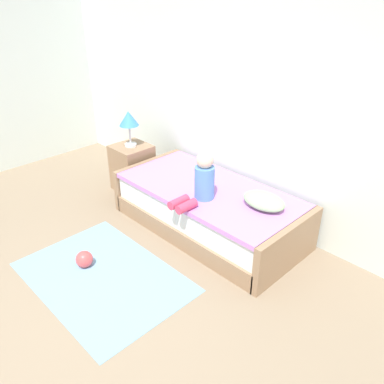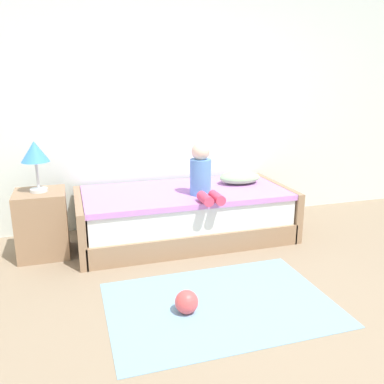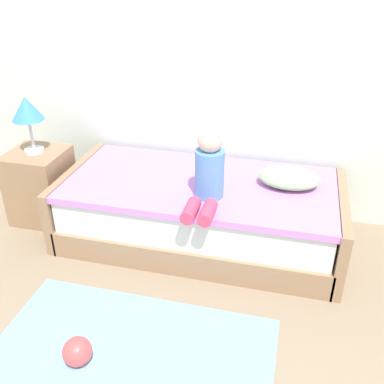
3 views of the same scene
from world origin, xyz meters
The scene contains 9 objects.
ground_plane centered at (0.00, 0.00, 0.00)m, with size 9.20×9.20×0.00m, color gray.
wall_rear centered at (0.00, 2.60, 1.45)m, with size 7.20×0.10×2.90m, color silver.
bed centered at (-0.44, 2.00, 0.25)m, with size 2.11×1.00×0.50m.
nightstand centered at (-1.79, 1.99, 0.30)m, with size 0.44×0.44×0.60m, color #997556.
table_lamp centered at (-1.79, 1.99, 0.94)m, with size 0.24×0.24×0.45m.
child_figure centered at (-0.33, 1.77, 0.70)m, with size 0.20×0.51×0.50m.
pillow centered at (0.20, 2.10, 0.56)m, with size 0.44×0.30×0.13m, color #99CC8C.
toy_ball centered at (-0.81, 0.67, 0.08)m, with size 0.16×0.16×0.16m, color #E54C4C.
area_rug centered at (-0.55, 0.70, 0.00)m, with size 1.60×1.10×0.01m, color #7AA8CC.
Camera 2 is at (-1.51, -1.69, 1.55)m, focal length 37.59 mm.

